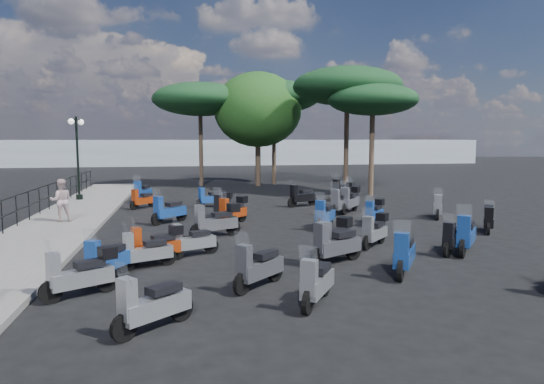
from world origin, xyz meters
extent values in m
plane|color=black|center=(0.00, 0.00, 0.00)|extent=(120.00, 120.00, 0.00)
cube|color=slate|center=(-6.50, 3.00, 0.07)|extent=(3.00, 30.00, 0.15)
cylinder|color=black|center=(-7.80, 0.75, 0.70)|extent=(0.04, 0.04, 1.10)
cylinder|color=black|center=(-7.80, 2.12, 0.70)|extent=(0.04, 0.04, 1.10)
cylinder|color=black|center=(-7.80, 3.48, 0.70)|extent=(0.04, 0.04, 1.10)
cylinder|color=black|center=(-7.80, 4.85, 0.70)|extent=(0.04, 0.04, 1.10)
cylinder|color=black|center=(-7.80, 6.22, 0.70)|extent=(0.04, 0.04, 1.10)
cylinder|color=black|center=(-7.80, 7.59, 0.70)|extent=(0.04, 0.04, 1.10)
cylinder|color=black|center=(-7.80, 8.96, 0.70)|extent=(0.04, 0.04, 1.10)
cylinder|color=black|center=(-7.80, 10.33, 0.70)|extent=(0.04, 0.04, 1.10)
cylinder|color=black|center=(-7.80, 11.69, 0.70)|extent=(0.04, 0.04, 1.10)
cylinder|color=black|center=(-7.80, 13.06, 0.70)|extent=(0.04, 0.04, 1.10)
cylinder|color=black|center=(-7.80, 14.43, 0.70)|extent=(0.04, 0.04, 1.10)
cylinder|color=black|center=(-7.80, 15.80, 0.70)|extent=(0.04, 0.04, 1.10)
cube|color=black|center=(-7.80, 2.80, 1.23)|extent=(0.04, 26.00, 0.04)
cube|color=black|center=(-7.80, 2.80, 0.70)|extent=(0.04, 26.00, 0.04)
cylinder|color=black|center=(-7.24, 9.64, 0.27)|extent=(0.33, 0.33, 0.25)
cylinder|color=black|center=(-7.24, 9.64, 2.23)|extent=(0.11, 0.11, 4.15)
cylinder|color=black|center=(-7.24, 9.64, 4.15)|extent=(0.32, 0.90, 0.04)
sphere|color=white|center=(-7.10, 10.08, 4.04)|extent=(0.29, 0.29, 0.29)
sphere|color=white|center=(-7.38, 9.19, 4.04)|extent=(0.29, 0.29, 0.29)
imported|color=#C0A3A3|center=(-6.50, 2.91, 0.94)|extent=(0.89, 0.77, 1.58)
cylinder|color=black|center=(-4.59, -6.18, 0.23)|extent=(0.44, 0.32, 0.46)
cylinder|color=black|center=(-3.60, -5.59, 0.23)|extent=(0.44, 0.32, 0.46)
cube|color=#93969B|center=(-4.05, -5.86, 0.40)|extent=(1.24, 0.91, 0.33)
cube|color=black|center=(-3.91, -5.78, 0.67)|extent=(0.64, 0.54, 0.13)
cube|color=#93969B|center=(-4.52, -6.14, 0.67)|extent=(0.33, 0.35, 0.67)
plane|color=white|center=(-4.57, -6.17, 1.10)|extent=(0.25, 0.35, 0.36)
cube|color=black|center=(-3.58, -5.58, 0.84)|extent=(0.44, 0.43, 0.25)
cylinder|color=black|center=(-4.01, -5.15, 0.23)|extent=(0.31, 0.45, 0.46)
cylinder|color=black|center=(-3.46, -4.14, 0.23)|extent=(0.31, 0.45, 0.46)
cube|color=navy|center=(-3.71, -4.61, 0.40)|extent=(0.89, 1.25, 0.33)
cube|color=black|center=(-3.63, -4.46, 0.67)|extent=(0.53, 0.64, 0.13)
cube|color=navy|center=(-3.97, -5.09, 0.67)|extent=(0.35, 0.32, 0.67)
plane|color=white|center=(-4.00, -5.14, 1.11)|extent=(0.36, 0.24, 0.36)
cylinder|color=black|center=(-3.40, -4.04, 0.21)|extent=(0.43, 0.25, 0.43)
cylinder|color=black|center=(-2.42, -3.62, 0.21)|extent=(0.43, 0.25, 0.43)
cube|color=#93969B|center=(-2.87, -3.81, 0.38)|extent=(1.19, 0.74, 0.30)
cube|color=black|center=(-2.73, -3.75, 0.63)|extent=(0.60, 0.46, 0.13)
cube|color=#93969B|center=(-3.34, -4.02, 0.63)|extent=(0.29, 0.32, 0.63)
plane|color=white|center=(-3.39, -4.04, 1.03)|extent=(0.20, 0.34, 0.33)
cylinder|color=black|center=(-3.02, 2.23, 0.25)|extent=(0.43, 0.41, 0.49)
cylinder|color=black|center=(-2.12, 3.07, 0.25)|extent=(0.43, 0.41, 0.49)
cube|color=navy|center=(-2.53, 2.68, 0.43)|extent=(1.21, 1.17, 0.35)
cube|color=black|center=(-2.40, 2.80, 0.72)|extent=(0.66, 0.65, 0.14)
cube|color=navy|center=(-2.96, 2.28, 0.72)|extent=(0.38, 0.38, 0.72)
plane|color=white|center=(-3.00, 2.24, 1.18)|extent=(0.33, 0.34, 0.38)
cylinder|color=black|center=(-4.26, 6.48, 0.21)|extent=(0.36, 0.36, 0.42)
cylinder|color=black|center=(-3.51, 7.23, 0.21)|extent=(0.36, 0.36, 0.42)
cube|color=#98300D|center=(-3.85, 6.88, 0.37)|extent=(1.02, 1.03, 0.30)
cube|color=black|center=(-3.75, 6.99, 0.62)|extent=(0.56, 0.56, 0.12)
cube|color=#98300D|center=(-4.21, 6.53, 0.62)|extent=(0.33, 0.33, 0.62)
plane|color=white|center=(-4.25, 6.49, 1.02)|extent=(0.29, 0.29, 0.33)
cylinder|color=black|center=(-4.33, 8.73, 0.25)|extent=(0.28, 0.51, 0.51)
cylinder|color=black|center=(-3.87, 9.91, 0.25)|extent=(0.28, 0.51, 0.51)
cube|color=navy|center=(-4.08, 9.37, 0.44)|extent=(0.83, 1.41, 0.36)
cube|color=black|center=(-4.02, 9.53, 0.74)|extent=(0.52, 0.70, 0.15)
cube|color=navy|center=(-4.30, 8.81, 0.74)|extent=(0.38, 0.33, 0.74)
plane|color=white|center=(-4.32, 8.75, 1.21)|extent=(0.40, 0.22, 0.39)
cylinder|color=black|center=(-2.95, -8.29, 0.23)|extent=(0.42, 0.37, 0.47)
cylinder|color=black|center=(-2.05, -7.54, 0.23)|extent=(0.42, 0.37, 0.47)
cube|color=#93969B|center=(-2.47, -7.88, 0.41)|extent=(1.18, 1.06, 0.33)
cube|color=black|center=(-2.34, -7.77, 0.68)|extent=(0.64, 0.60, 0.14)
cube|color=#93969B|center=(-2.89, -8.24, 0.68)|extent=(0.35, 0.36, 0.68)
plane|color=white|center=(-2.94, -8.27, 1.12)|extent=(0.30, 0.33, 0.36)
cylinder|color=black|center=(-0.84, -6.32, 0.24)|extent=(0.41, 0.40, 0.48)
cylinder|color=black|center=(0.02, -5.48, 0.24)|extent=(0.41, 0.40, 0.48)
cube|color=#44454B|center=(-0.37, -5.87, 0.42)|extent=(1.16, 1.14, 0.34)
cube|color=black|center=(-0.25, -5.75, 0.70)|extent=(0.63, 0.63, 0.14)
cube|color=#44454B|center=(-0.78, -6.26, 0.70)|extent=(0.36, 0.37, 0.70)
plane|color=white|center=(-0.82, -6.30, 1.14)|extent=(0.32, 0.33, 0.37)
cylinder|color=black|center=(-3.27, -3.50, 0.22)|extent=(0.45, 0.25, 0.44)
cylinder|color=black|center=(-2.23, -3.09, 0.22)|extent=(0.45, 0.25, 0.44)
cube|color=#98300D|center=(-2.71, -3.28, 0.39)|extent=(1.24, 0.74, 0.32)
cube|color=black|center=(-2.56, -3.22, 0.65)|extent=(0.62, 0.46, 0.13)
cube|color=#98300D|center=(-3.20, -3.47, 0.65)|extent=(0.29, 0.33, 0.65)
plane|color=white|center=(-3.25, -3.49, 1.07)|extent=(0.20, 0.35, 0.34)
cube|color=black|center=(-2.22, -3.08, 0.82)|extent=(0.40, 0.39, 0.24)
cylinder|color=black|center=(-1.59, -0.49, 0.25)|extent=(0.51, 0.27, 0.51)
cylinder|color=black|center=(-0.40, -0.06, 0.25)|extent=(0.51, 0.27, 0.51)
cube|color=gray|center=(-0.95, -0.26, 0.44)|extent=(1.41, 0.81, 0.36)
cube|color=black|center=(-0.78, -0.19, 0.74)|extent=(0.70, 0.52, 0.15)
cube|color=gray|center=(-1.51, -0.47, 0.74)|extent=(0.33, 0.38, 0.74)
plane|color=white|center=(-1.57, -0.49, 1.21)|extent=(0.22, 0.41, 0.39)
cube|color=black|center=(-0.38, -0.05, 0.93)|extent=(0.45, 0.44, 0.27)
cylinder|color=black|center=(-0.62, 1.63, 0.24)|extent=(0.39, 0.41, 0.47)
cylinder|color=black|center=(0.19, 2.50, 0.24)|extent=(0.39, 0.41, 0.47)
cube|color=#98300D|center=(-0.18, 2.10, 0.41)|extent=(1.12, 1.16, 0.33)
cube|color=black|center=(-0.07, 2.22, 0.69)|extent=(0.62, 0.63, 0.14)
cube|color=#98300D|center=(-0.56, 1.69, 0.69)|extent=(0.36, 0.36, 0.69)
plane|color=white|center=(-0.60, 1.65, 1.13)|extent=(0.33, 0.31, 0.37)
cube|color=black|center=(0.20, 2.51, 0.87)|extent=(0.46, 0.46, 0.26)
cylinder|color=black|center=(-1.29, 6.49, 0.22)|extent=(0.44, 0.26, 0.44)
cylinder|color=black|center=(-0.29, 6.93, 0.22)|extent=(0.44, 0.26, 0.44)
cube|color=navy|center=(-0.75, 6.73, 0.38)|extent=(1.21, 0.76, 0.31)
cube|color=black|center=(-0.60, 6.79, 0.64)|extent=(0.61, 0.47, 0.13)
cube|color=navy|center=(-1.23, 6.52, 0.64)|extent=(0.29, 0.33, 0.64)
plane|color=white|center=(-1.28, 6.50, 1.05)|extent=(0.21, 0.35, 0.34)
cylinder|color=black|center=(0.22, -7.63, 0.23)|extent=(0.33, 0.44, 0.46)
cylinder|color=black|center=(0.85, -6.66, 0.23)|extent=(0.33, 0.44, 0.46)
cube|color=#93969B|center=(0.56, -7.10, 0.41)|extent=(0.95, 1.24, 0.33)
cube|color=black|center=(0.65, -6.97, 0.68)|extent=(0.56, 0.64, 0.14)
cube|color=#93969B|center=(0.27, -7.57, 0.68)|extent=(0.36, 0.33, 0.68)
plane|color=white|center=(0.24, -7.62, 1.11)|extent=(0.35, 0.26, 0.36)
cylinder|color=black|center=(2.81, -6.00, 0.25)|extent=(0.36, 0.48, 0.51)
cylinder|color=black|center=(3.49, -4.93, 0.25)|extent=(0.36, 0.48, 0.51)
cube|color=navy|center=(3.17, -5.42, 0.44)|extent=(1.04, 1.35, 0.36)
cube|color=black|center=(3.27, -5.27, 0.74)|extent=(0.61, 0.70, 0.15)
cube|color=navy|center=(2.85, -5.93, 0.74)|extent=(0.39, 0.37, 0.74)
plane|color=white|center=(2.82, -5.98, 1.21)|extent=(0.38, 0.29, 0.39)
cylinder|color=black|center=(1.29, -4.56, 0.26)|extent=(0.51, 0.35, 0.52)
cylinder|color=black|center=(2.43, -3.93, 0.26)|extent=(0.51, 0.35, 0.52)
cube|color=#44454B|center=(1.91, -4.22, 0.45)|extent=(1.41, 1.00, 0.37)
cube|color=black|center=(2.07, -4.13, 0.76)|extent=(0.73, 0.60, 0.15)
cube|color=#44454B|center=(1.37, -4.52, 0.76)|extent=(0.37, 0.40, 0.76)
plane|color=white|center=(1.31, -4.55, 1.25)|extent=(0.27, 0.40, 0.40)
cylinder|color=black|center=(2.62, 0.05, 0.25)|extent=(0.36, 0.47, 0.50)
cylinder|color=black|center=(3.31, 1.08, 0.25)|extent=(0.36, 0.47, 0.50)
cube|color=navy|center=(2.99, 0.61, 0.43)|extent=(1.04, 1.31, 0.35)
cube|color=black|center=(3.09, 0.75, 0.72)|extent=(0.60, 0.69, 0.14)
cube|color=navy|center=(2.66, 0.12, 0.72)|extent=(0.38, 0.36, 0.72)
plane|color=white|center=(2.63, 0.07, 1.19)|extent=(0.37, 0.29, 0.38)
cylinder|color=black|center=(-0.74, 2.67, 0.24)|extent=(0.29, 0.48, 0.48)
cylinder|color=black|center=(-0.25, 3.77, 0.24)|extent=(0.29, 0.48, 0.48)
cube|color=black|center=(-0.47, 3.27, 0.42)|extent=(0.84, 1.33, 0.34)
cube|color=black|center=(-0.40, 3.42, 0.70)|extent=(0.52, 0.67, 0.14)
cube|color=black|center=(-0.70, 2.74, 0.70)|extent=(0.36, 0.32, 0.70)
plane|color=white|center=(-0.73, 2.69, 1.15)|extent=(0.38, 0.23, 0.37)
cube|color=black|center=(-0.24, 3.79, 0.88)|extent=(0.43, 0.44, 0.26)
cylinder|color=black|center=(2.95, 5.93, 0.24)|extent=(0.48, 0.28, 0.48)
cylinder|color=black|center=(4.06, 6.41, 0.24)|extent=(0.48, 0.28, 0.48)
cube|color=black|center=(3.55, 6.19, 0.42)|extent=(1.34, 0.83, 0.34)
cube|color=black|center=(3.71, 6.26, 0.70)|extent=(0.67, 0.52, 0.14)
cube|color=black|center=(3.03, 5.96, 0.70)|extent=(0.32, 0.37, 0.70)
plane|color=white|center=(2.97, 5.94, 1.16)|extent=(0.22, 0.38, 0.37)
cylinder|color=black|center=(3.19, -2.94, 0.22)|extent=(0.38, 0.39, 0.45)
cylinder|color=black|center=(3.97, -2.14, 0.22)|extent=(0.38, 0.39, 0.45)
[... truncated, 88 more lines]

